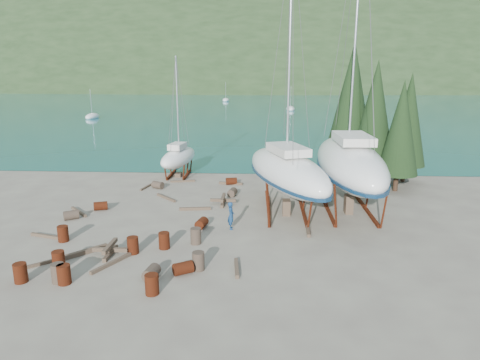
# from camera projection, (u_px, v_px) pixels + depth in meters

# --- Properties ---
(ground) EXTENTS (600.00, 600.00, 0.00)m
(ground) POSITION_uv_depth(u_px,v_px,m) (198.00, 235.00, 24.45)
(ground) COLOR #6B6054
(ground) RESTS_ON ground
(bay_water) EXTENTS (700.00, 700.00, 0.00)m
(bay_water) POSITION_uv_depth(u_px,v_px,m) (259.00, 83.00, 329.18)
(bay_water) COLOR #176976
(bay_water) RESTS_ON ground
(far_hill) EXTENTS (800.00, 360.00, 110.00)m
(far_hill) POSITION_uv_depth(u_px,v_px,m) (259.00, 83.00, 334.02)
(far_hill) COLOR #1E2F17
(far_hill) RESTS_ON ground
(far_house_left) EXTENTS (6.60, 5.60, 5.60)m
(far_house_left) POSITION_uv_depth(u_px,v_px,m) (135.00, 84.00, 210.71)
(far_house_left) COLOR beige
(far_house_left) RESTS_ON ground
(far_house_center) EXTENTS (6.60, 5.60, 5.60)m
(far_house_center) POSITION_uv_depth(u_px,v_px,m) (215.00, 84.00, 208.59)
(far_house_center) COLOR beige
(far_house_center) RESTS_ON ground
(far_house_right) EXTENTS (6.60, 5.60, 5.60)m
(far_house_right) POSITION_uv_depth(u_px,v_px,m) (319.00, 84.00, 205.95)
(far_house_right) COLOR beige
(far_house_right) RESTS_ON ground
(cypress_near_right) EXTENTS (3.60, 3.60, 10.00)m
(cypress_near_right) POSITION_uv_depth(u_px,v_px,m) (375.00, 114.00, 33.97)
(cypress_near_right) COLOR black
(cypress_near_right) RESTS_ON ground
(cypress_mid_right) EXTENTS (3.06, 3.06, 8.50)m
(cypress_mid_right) POSITION_uv_depth(u_px,v_px,m) (401.00, 128.00, 32.17)
(cypress_mid_right) COLOR black
(cypress_mid_right) RESTS_ON ground
(cypress_back_left) EXTENTS (4.14, 4.14, 11.50)m
(cypress_back_left) POSITION_uv_depth(u_px,v_px,m) (351.00, 101.00, 35.76)
(cypress_back_left) COLOR black
(cypress_back_left) RESTS_ON ground
(cypress_far_right) EXTENTS (3.24, 3.24, 9.00)m
(cypress_far_right) POSITION_uv_depth(u_px,v_px,m) (408.00, 120.00, 34.92)
(cypress_far_right) COLOR black
(cypress_far_right) RESTS_ON ground
(moored_boat_left) EXTENTS (2.00, 5.00, 6.05)m
(moored_boat_left) POSITION_uv_depth(u_px,v_px,m) (92.00, 117.00, 83.99)
(moored_boat_left) COLOR white
(moored_boat_left) RESTS_ON ground
(moored_boat_mid) EXTENTS (2.00, 5.00, 6.05)m
(moored_boat_mid) POSITION_uv_depth(u_px,v_px,m) (290.00, 109.00, 101.22)
(moored_boat_mid) COLOR white
(moored_boat_mid) RESTS_ON ground
(moored_boat_far) EXTENTS (2.00, 5.00, 6.05)m
(moored_boat_far) POSITION_uv_depth(u_px,v_px,m) (226.00, 100.00, 131.19)
(moored_boat_far) COLOR white
(moored_boat_far) RESTS_ON ground
(large_sailboat_near) EXTENTS (6.66, 11.51, 17.43)m
(large_sailboat_near) POSITION_uv_depth(u_px,v_px,m) (287.00, 171.00, 27.72)
(large_sailboat_near) COLOR white
(large_sailboat_near) RESTS_ON ground
(large_sailboat_far) EXTENTS (4.06, 12.74, 19.96)m
(large_sailboat_far) POSITION_uv_depth(u_px,v_px,m) (349.00, 163.00, 28.00)
(large_sailboat_far) COLOR white
(large_sailboat_far) RESTS_ON ground
(small_sailboat_shore) EXTENTS (3.15, 6.71, 10.34)m
(small_sailboat_shore) POSITION_uv_depth(u_px,v_px,m) (178.00, 157.00, 37.76)
(small_sailboat_shore) COLOR white
(small_sailboat_shore) RESTS_ON ground
(worker) EXTENTS (0.48, 0.66, 1.66)m
(worker) POSITION_uv_depth(u_px,v_px,m) (231.00, 216.00, 25.15)
(worker) COLOR navy
(worker) RESTS_ON ground
(drum_0) EXTENTS (0.58, 0.58, 0.88)m
(drum_0) POSITION_uv_depth(u_px,v_px,m) (20.00, 273.00, 18.87)
(drum_0) COLOR #5A1F0F
(drum_0) RESTS_ON ground
(drum_1) EXTENTS (0.71, 0.96, 0.58)m
(drum_1) POSITION_uv_depth(u_px,v_px,m) (151.00, 273.00, 19.21)
(drum_1) COLOR #2D2823
(drum_1) RESTS_ON ground
(drum_2) EXTENTS (1.02, 0.84, 0.58)m
(drum_2) POSITION_uv_depth(u_px,v_px,m) (101.00, 206.00, 28.72)
(drum_2) COLOR #5A1F0F
(drum_2) RESTS_ON ground
(drum_3) EXTENTS (0.58, 0.58, 0.88)m
(drum_3) POSITION_uv_depth(u_px,v_px,m) (64.00, 274.00, 18.72)
(drum_3) COLOR #5A1F0F
(drum_3) RESTS_ON ground
(drum_4) EXTENTS (0.98, 0.76, 0.58)m
(drum_4) POSITION_uv_depth(u_px,v_px,m) (231.00, 181.00, 35.17)
(drum_4) COLOR #5A1F0F
(drum_4) RESTS_ON ground
(drum_5) EXTENTS (0.58, 0.58, 0.88)m
(drum_5) POSITION_uv_depth(u_px,v_px,m) (198.00, 261.00, 20.05)
(drum_5) COLOR #2D2823
(drum_5) RESTS_ON ground
(drum_6) EXTENTS (0.76, 0.98, 0.58)m
(drum_6) POSITION_uv_depth(u_px,v_px,m) (202.00, 223.00, 25.45)
(drum_6) COLOR #5A1F0F
(drum_6) RESTS_ON ground
(drum_7) EXTENTS (0.58, 0.58, 0.88)m
(drum_7) POSITION_uv_depth(u_px,v_px,m) (152.00, 284.00, 17.85)
(drum_7) COLOR #5A1F0F
(drum_7) RESTS_ON ground
(drum_8) EXTENTS (0.58, 0.58, 0.88)m
(drum_8) POSITION_uv_depth(u_px,v_px,m) (63.00, 234.00, 23.41)
(drum_8) COLOR #5A1F0F
(drum_8) RESTS_ON ground
(drum_9) EXTENTS (1.04, 0.91, 0.58)m
(drum_9) POSITION_uv_depth(u_px,v_px,m) (158.00, 185.00, 33.99)
(drum_9) COLOR #2D2823
(drum_9) RESTS_ON ground
(drum_10) EXTENTS (0.58, 0.58, 0.88)m
(drum_10) POSITION_uv_depth(u_px,v_px,m) (133.00, 245.00, 21.85)
(drum_10) COLOR #5A1F0F
(drum_10) RESTS_ON ground
(drum_11) EXTENTS (0.74, 0.98, 0.58)m
(drum_11) POSITION_uv_depth(u_px,v_px,m) (232.00, 192.00, 31.92)
(drum_11) COLOR #2D2823
(drum_11) RESTS_ON ground
(drum_12) EXTENTS (1.05, 0.95, 0.58)m
(drum_12) POSITION_uv_depth(u_px,v_px,m) (183.00, 268.00, 19.66)
(drum_12) COLOR #5A1F0F
(drum_12) RESTS_ON ground
(drum_13) EXTENTS (0.58, 0.58, 0.88)m
(drum_13) POSITION_uv_depth(u_px,v_px,m) (59.00, 260.00, 20.15)
(drum_13) COLOR #5A1F0F
(drum_13) RESTS_ON ground
(drum_14) EXTENTS (0.58, 0.58, 0.88)m
(drum_14) POSITION_uv_depth(u_px,v_px,m) (164.00, 241.00, 22.47)
(drum_14) COLOR #5A1F0F
(drum_14) RESTS_ON ground
(drum_15) EXTENTS (1.05, 0.96, 0.58)m
(drum_15) POSITION_uv_depth(u_px,v_px,m) (71.00, 215.00, 26.90)
(drum_15) COLOR #2D2823
(drum_15) RESTS_ON ground
(drum_16) EXTENTS (0.58, 0.58, 0.88)m
(drum_16) POSITION_uv_depth(u_px,v_px,m) (58.00, 273.00, 18.85)
(drum_16) COLOR #2D2823
(drum_16) RESTS_ON ground
(drum_17) EXTENTS (0.58, 0.58, 0.88)m
(drum_17) POSITION_uv_depth(u_px,v_px,m) (196.00, 236.00, 23.08)
(drum_17) COLOR #2D2823
(drum_17) RESTS_ON ground
(timber_0) EXTENTS (0.62, 2.28, 0.14)m
(timber_0) POSITION_uv_depth(u_px,v_px,m) (147.00, 186.00, 34.39)
(timber_0) COLOR brown
(timber_0) RESTS_ON ground
(timber_1) EXTENTS (0.30, 2.12, 0.19)m
(timber_1) POSITION_uv_depth(u_px,v_px,m) (308.00, 229.00, 25.01)
(timber_1) COLOR brown
(timber_1) RESTS_ON ground
(timber_3) EXTENTS (2.45, 2.18, 0.15)m
(timber_3) POSITION_uv_depth(u_px,v_px,m) (60.00, 259.00, 21.14)
(timber_3) COLOR brown
(timber_3) RESTS_ON ground
(timber_5) EXTENTS (1.32, 2.30, 0.16)m
(timber_5) POSITION_uv_depth(u_px,v_px,m) (111.00, 263.00, 20.63)
(timber_5) COLOR brown
(timber_5) RESTS_ON ground
(timber_6) EXTENTS (1.98, 0.44, 0.19)m
(timber_6) POSITION_uv_depth(u_px,v_px,m) (231.00, 183.00, 35.25)
(timber_6) COLOR brown
(timber_6) RESTS_ON ground
(timber_7) EXTENTS (0.35, 1.88, 0.17)m
(timber_7) POSITION_uv_depth(u_px,v_px,m) (237.00, 268.00, 20.13)
(timber_7) COLOR brown
(timber_7) RESTS_ON ground
(timber_8) EXTENTS (2.13, 0.46, 0.19)m
(timber_8) POSITION_uv_depth(u_px,v_px,m) (195.00, 209.00, 28.77)
(timber_8) COLOR brown
(timber_8) RESTS_ON ground
(timber_9) EXTENTS (2.06, 0.60, 0.15)m
(timber_9) POSITION_uv_depth(u_px,v_px,m) (183.00, 181.00, 36.04)
(timber_9) COLOR brown
(timber_9) RESTS_ON ground
(timber_10) EXTENTS (1.78, 1.83, 0.16)m
(timber_10) POSITION_uv_depth(u_px,v_px,m) (166.00, 198.00, 31.32)
(timber_10) COLOR brown
(timber_10) RESTS_ON ground
(timber_12) EXTENTS (1.97, 0.72, 0.17)m
(timber_12) POSITION_uv_depth(u_px,v_px,m) (46.00, 236.00, 24.03)
(timber_12) COLOR brown
(timber_12) RESTS_ON ground
(timber_16) EXTENTS (1.98, 2.04, 0.23)m
(timber_16) POSITION_uv_depth(u_px,v_px,m) (83.00, 252.00, 21.79)
(timber_16) COLOR brown
(timber_16) RESTS_ON ground
(timber_17) EXTENTS (1.74, 1.83, 0.16)m
(timber_17) POSITION_uv_depth(u_px,v_px,m) (79.00, 212.00, 28.18)
(timber_17) COLOR brown
(timber_17) RESTS_ON ground
(timber_pile_fore) EXTENTS (1.80, 1.80, 0.60)m
(timber_pile_fore) POSITION_uv_depth(u_px,v_px,m) (110.00, 250.00, 21.67)
(timber_pile_fore) COLOR brown
(timber_pile_fore) RESTS_ON ground
(timber_pile_aft) EXTENTS (1.80, 1.80, 0.60)m
(timber_pile_aft) POSITION_uv_depth(u_px,v_px,m) (223.00, 200.00, 29.94)
(timber_pile_aft) COLOR brown
(timber_pile_aft) RESTS_ON ground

